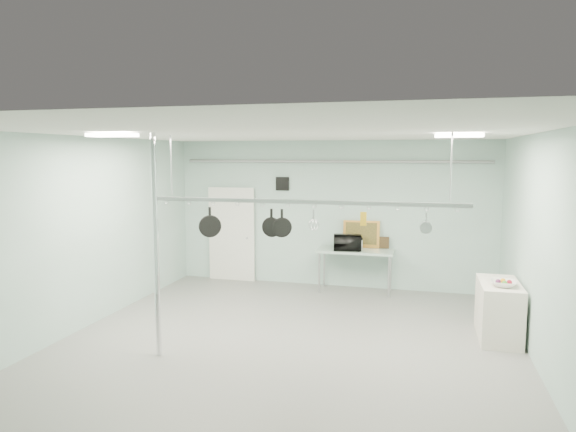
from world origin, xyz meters
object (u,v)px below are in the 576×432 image
(pot_rack, at_px, (301,200))
(skillet_right, at_px, (282,222))
(side_cabinet, at_px, (499,310))
(coffee_canister, at_px, (359,245))
(fruit_bowl, at_px, (504,284))
(skillet_left, at_px, (210,222))
(skillet_mid, at_px, (271,223))
(prep_table, at_px, (355,253))
(chrome_pole, at_px, (156,246))
(microwave, at_px, (348,243))

(pot_rack, bearing_deg, skillet_right, 180.00)
(side_cabinet, distance_m, coffee_canister, 3.39)
(fruit_bowl, bearing_deg, skillet_left, -169.13)
(skillet_mid, bearing_deg, coffee_canister, 76.86)
(prep_table, xyz_separation_m, skillet_right, (-0.70, -3.30, 1.05))
(prep_table, bearing_deg, side_cabinet, -40.79)
(coffee_canister, distance_m, skillet_left, 3.93)
(chrome_pole, relative_size, prep_table, 2.00)
(side_cabinet, distance_m, skillet_mid, 3.86)
(coffee_canister, bearing_deg, fruit_bowl, -44.66)
(side_cabinet, bearing_deg, pot_rack, -159.55)
(microwave, bearing_deg, skillet_mid, 68.81)
(skillet_left, bearing_deg, fruit_bowl, -18.62)
(pot_rack, relative_size, skillet_mid, 11.42)
(prep_table, xyz_separation_m, side_cabinet, (2.55, -2.20, -0.38))
(side_cabinet, relative_size, skillet_left, 2.54)
(coffee_canister, bearing_deg, side_cabinet, -41.83)
(side_cabinet, xyz_separation_m, microwave, (-2.71, 2.11, 0.61))
(side_cabinet, relative_size, microwave, 2.10)
(skillet_right, bearing_deg, microwave, 56.49)
(coffee_canister, xyz_separation_m, skillet_left, (-1.92, -3.33, 0.84))
(chrome_pole, height_order, microwave, chrome_pole)
(microwave, relative_size, skillet_right, 1.42)
(prep_table, height_order, skillet_right, skillet_right)
(chrome_pole, bearing_deg, skillet_right, 29.30)
(chrome_pole, relative_size, coffee_canister, 15.13)
(skillet_mid, bearing_deg, chrome_pole, -145.66)
(prep_table, bearing_deg, pot_rack, -96.91)
(pot_rack, xyz_separation_m, skillet_mid, (-0.46, 0.00, -0.35))
(chrome_pole, distance_m, pot_rack, 2.19)
(chrome_pole, distance_m, skillet_mid, 1.72)
(skillet_mid, bearing_deg, prep_table, 77.74)
(pot_rack, distance_m, microwave, 3.42)
(fruit_bowl, bearing_deg, coffee_canister, 135.34)
(prep_table, bearing_deg, skillet_mid, -104.60)
(pot_rack, xyz_separation_m, skillet_left, (-1.46, 0.00, -0.38))
(prep_table, relative_size, skillet_left, 3.39)
(side_cabinet, distance_m, skillet_left, 4.76)
(pot_rack, height_order, fruit_bowl, pot_rack)
(prep_table, distance_m, microwave, 0.29)
(pot_rack, xyz_separation_m, microwave, (0.24, 3.21, -1.17))
(prep_table, relative_size, skillet_mid, 3.81)
(prep_table, xyz_separation_m, fruit_bowl, (2.57, -2.45, 0.11))
(skillet_left, bearing_deg, side_cabinet, -15.49)
(chrome_pole, relative_size, side_cabinet, 2.67)
(coffee_canister, distance_m, skillet_mid, 3.56)
(side_cabinet, bearing_deg, skillet_mid, -162.12)
(chrome_pole, bearing_deg, skillet_mid, 32.00)
(prep_table, height_order, fruit_bowl, fruit_bowl)
(prep_table, height_order, microwave, microwave)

